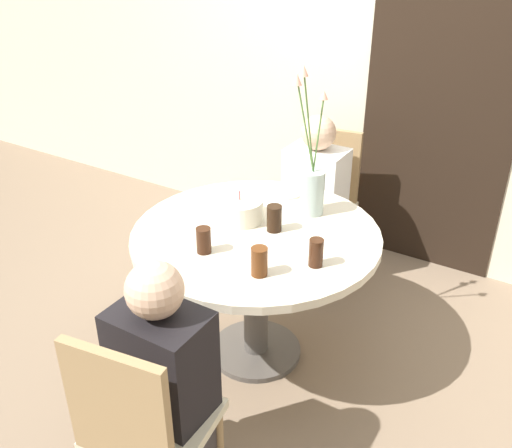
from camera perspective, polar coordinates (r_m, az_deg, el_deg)
ground_plane at (r=3.07m, az=0.00°, el=-12.67°), size 16.00×16.00×0.00m
wall_back at (r=3.65m, az=12.00°, el=16.48°), size 8.00×0.05×2.60m
doorway_panel at (r=3.57m, az=17.83°, el=10.90°), size 0.90×0.01×2.05m
dining_table at (r=2.72m, az=0.00°, el=-3.21°), size 1.17×1.17×0.73m
chair_left_flank at (r=3.60m, az=6.75°, el=3.02°), size 0.44×0.44×0.88m
chair_near_front at (r=2.11m, az=-11.47°, el=-18.93°), size 0.45×0.45×0.88m
birthday_cake at (r=2.73m, az=-1.62°, el=1.44°), size 0.23×0.23×0.15m
flower_vase at (r=2.77m, az=5.59°, el=4.02°), size 0.17×0.25×0.75m
side_plate at (r=3.02m, az=2.97°, el=3.19°), size 0.18×0.18×0.01m
drink_glass_0 at (r=2.48m, az=-5.25°, el=-1.63°), size 0.07×0.07×0.12m
drink_glass_1 at (r=2.38m, az=6.02°, el=-2.87°), size 0.06×0.06×0.12m
drink_glass_2 at (r=2.64m, az=1.84°, el=0.57°), size 0.07×0.07×0.13m
drink_glass_3 at (r=2.31m, az=0.33°, el=-3.77°), size 0.07×0.07×0.13m
person_woman at (r=3.46m, az=5.88°, el=1.97°), size 0.34×0.24×1.04m
person_boy at (r=2.20m, az=-9.08°, el=-16.24°), size 0.34×0.24×1.04m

